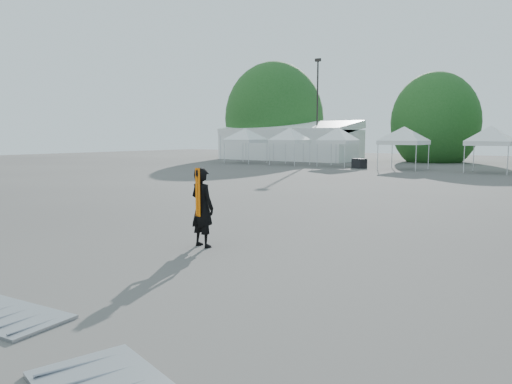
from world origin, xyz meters
The scene contains 13 objects.
ground centered at (0.00, 0.00, 0.00)m, with size 120.00×120.00×0.00m, color #474442.
marquee centered at (-22.00, 35.00, 1.97)m, with size 15.00×6.25×4.23m.
light_pole_west centered at (-18.00, 34.00, 5.77)m, with size 0.60×0.25×10.30m.
tree_far_w centered at (-26.00, 38.00, 4.54)m, with size 4.80×4.80×7.30m.
tree_mid_w centered at (-8.00, 40.00, 3.93)m, with size 4.16×4.16×6.33m.
tent_a centered at (-21.88, 27.11, 3.06)m, with size 4.41×4.41×3.88m.
tent_b centered at (-16.92, 27.15, 3.06)m, with size 3.98×3.98×3.88m.
tent_c centered at (-12.31, 27.47, 3.06)m, with size 3.89×3.89×3.88m.
tent_d centered at (-6.53, 27.23, 3.06)m, with size 4.49×4.49×3.88m.
tent_e centered at (-0.33, 27.32, 3.06)m, with size 4.21×4.21×3.88m.
man centered at (-0.78, -2.21, 0.95)m, with size 0.74×0.53×1.89m.
barrier_left centered at (-0.05, -7.41, 0.03)m, with size 2.19×1.27×0.07m.
crate_west centered at (-9.85, 26.46, 0.39)m, with size 1.01×0.78×0.78m, color black.
Camera 1 is at (7.15, -10.89, 2.64)m, focal length 35.00 mm.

